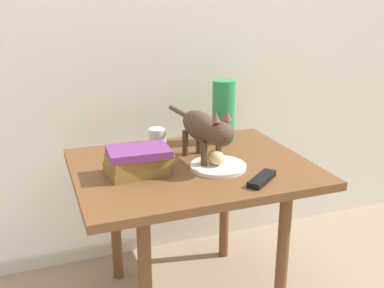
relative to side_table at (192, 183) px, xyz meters
The scene contains 9 objects.
back_panel 0.74m from the side_table, 90.00° to the left, with size 4.00×0.04×2.20m, color silver.
side_table is the anchor object (origin of this frame).
plate 0.13m from the side_table, 41.73° to the right, with size 0.21×0.21×0.01m, color silver.
bread_roll 0.14m from the side_table, 39.65° to the right, with size 0.08×0.06×0.05m, color #E0BC7A.
cat 0.21m from the side_table, ahead, with size 0.12×0.48×0.23m.
book_stack 0.24m from the side_table, behind, with size 0.23×0.17×0.10m.
green_vase 0.37m from the side_table, 44.09° to the left, with size 0.10×0.10×0.26m, color #288C51.
candle_jar 0.25m from the side_table, 107.89° to the left, with size 0.07×0.07×0.08m.
tv_remote 0.30m from the side_table, 54.64° to the right, with size 0.15×0.04×0.02m, color black.
Camera 1 is at (-0.54, -1.47, 1.20)m, focal length 42.30 mm.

